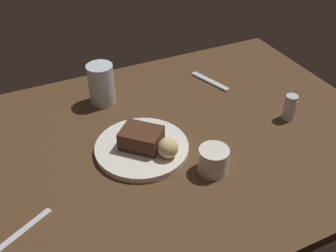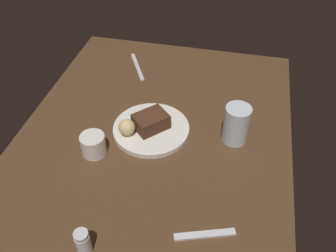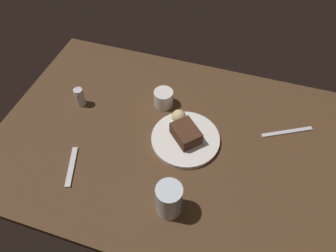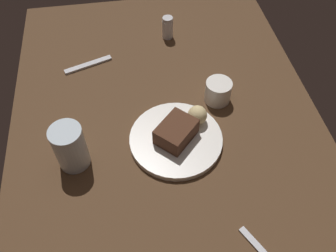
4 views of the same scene
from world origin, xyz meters
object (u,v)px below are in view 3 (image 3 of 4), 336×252
(dessert_plate, at_px, (185,139))
(coffee_cup, at_px, (164,98))
(salt_shaker, at_px, (80,97))
(water_glass, at_px, (169,200))
(butter_knife, at_px, (287,132))
(dessert_spoon, at_px, (72,167))
(chocolate_cake_slice, at_px, (186,133))
(bread_roll, at_px, (179,117))

(dessert_plate, bearing_deg, coffee_cup, -48.11)
(dessert_plate, bearing_deg, salt_shaker, -6.25)
(water_glass, bearing_deg, butter_knife, -128.33)
(butter_knife, bearing_deg, water_glass, -156.38)
(salt_shaker, height_order, butter_knife, salt_shaker)
(dessert_plate, relative_size, water_glass, 1.95)
(dessert_spoon, bearing_deg, coffee_cup, -48.00)
(coffee_cup, xyz_separation_m, butter_knife, (-0.47, -0.00, -0.03))
(salt_shaker, distance_m, coffee_cup, 0.32)
(chocolate_cake_slice, bearing_deg, water_glass, 94.62)
(salt_shaker, relative_size, water_glass, 0.61)
(chocolate_cake_slice, xyz_separation_m, coffee_cup, (0.13, -0.14, -0.01))
(dessert_spoon, bearing_deg, butter_knife, -80.15)
(dessert_plate, distance_m, water_glass, 0.26)
(chocolate_cake_slice, bearing_deg, butter_knife, -156.93)
(water_glass, relative_size, dessert_spoon, 0.82)
(water_glass, bearing_deg, bread_roll, -78.64)
(water_glass, xyz_separation_m, dessert_spoon, (0.35, -0.04, -0.06))
(coffee_cup, bearing_deg, bread_roll, 136.91)
(dessert_plate, xyz_separation_m, water_glass, (-0.02, 0.26, 0.05))
(butter_knife, bearing_deg, salt_shaker, 159.17)
(dessert_plate, bearing_deg, butter_knife, -156.94)
(water_glass, distance_m, coffee_cup, 0.43)
(dessert_plate, height_order, coffee_cup, coffee_cup)
(dessert_plate, relative_size, coffee_cup, 3.30)
(coffee_cup, height_order, butter_knife, coffee_cup)
(coffee_cup, bearing_deg, chocolate_cake_slice, 131.89)
(coffee_cup, relative_size, butter_knife, 0.38)
(salt_shaker, relative_size, butter_knife, 0.39)
(bread_roll, height_order, dessert_spoon, bread_roll)
(chocolate_cake_slice, bearing_deg, salt_shaker, -6.25)
(chocolate_cake_slice, distance_m, coffee_cup, 0.19)
(water_glass, distance_m, butter_knife, 0.52)
(butter_knife, bearing_deg, dessert_plate, 175.01)
(butter_knife, bearing_deg, chocolate_cake_slice, 175.01)
(dessert_plate, xyz_separation_m, salt_shaker, (0.43, -0.05, 0.03))
(dessert_plate, xyz_separation_m, dessert_spoon, (0.33, 0.22, -0.00))
(water_glass, relative_size, butter_knife, 0.65)
(salt_shaker, xyz_separation_m, water_glass, (-0.45, 0.30, 0.02))
(butter_knife, bearing_deg, coffee_cup, 152.35)
(coffee_cup, distance_m, dessert_spoon, 0.41)
(bread_roll, bearing_deg, coffee_cup, -43.09)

